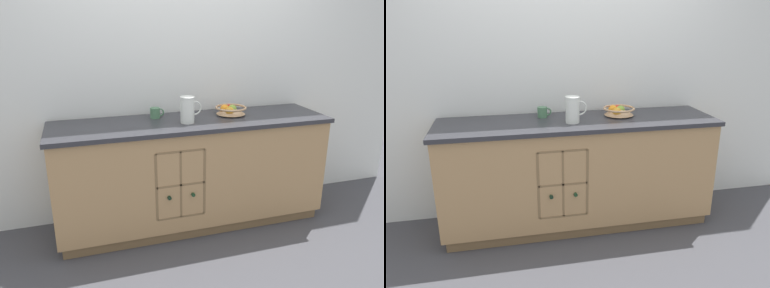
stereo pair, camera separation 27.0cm
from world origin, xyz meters
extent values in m
plane|color=#424247|center=(0.00, 0.00, 0.00)|extent=(14.00, 14.00, 0.00)
cube|color=silver|center=(0.00, 0.35, 1.27)|extent=(4.63, 0.06, 2.55)
cube|color=brown|center=(0.00, 0.00, 0.04)|extent=(2.17, 0.51, 0.09)
cube|color=tan|center=(0.00, 0.00, 0.49)|extent=(2.23, 0.57, 0.81)
cube|color=#2D2D33|center=(0.00, 0.00, 0.91)|extent=(2.27, 0.61, 0.03)
cube|color=brown|center=(-0.18, -0.18, 0.50)|extent=(0.38, 0.01, 0.55)
cube|color=brown|center=(-0.37, -0.24, 0.50)|extent=(0.02, 0.10, 0.55)
cube|color=brown|center=(0.01, -0.24, 0.50)|extent=(0.02, 0.10, 0.55)
cube|color=brown|center=(-0.18, -0.24, 0.23)|extent=(0.38, 0.10, 0.02)
cube|color=brown|center=(-0.18, -0.24, 0.50)|extent=(0.38, 0.10, 0.02)
cube|color=brown|center=(-0.18, -0.24, 0.78)|extent=(0.38, 0.10, 0.02)
cube|color=brown|center=(-0.18, -0.24, 0.50)|extent=(0.02, 0.10, 0.55)
cylinder|color=black|center=(-0.27, -0.12, 0.41)|extent=(0.08, 0.20, 0.08)
cylinder|color=black|center=(-0.27, -0.27, 0.41)|extent=(0.03, 0.08, 0.03)
cylinder|color=#19381E|center=(-0.08, -0.11, 0.41)|extent=(0.08, 0.21, 0.08)
cylinder|color=#19381E|center=(-0.08, -0.26, 0.41)|extent=(0.03, 0.09, 0.03)
cylinder|color=tan|center=(0.37, 0.07, 0.94)|extent=(0.12, 0.12, 0.01)
cone|color=tan|center=(0.37, 0.07, 0.97)|extent=(0.25, 0.25, 0.06)
torus|color=tan|center=(0.37, 0.07, 0.99)|extent=(0.27, 0.27, 0.02)
sphere|color=#7FA838|center=(0.39, 0.08, 0.98)|extent=(0.08, 0.08, 0.08)
sphere|color=gold|center=(0.34, 0.03, 0.98)|extent=(0.07, 0.07, 0.07)
sphere|color=red|center=(0.38, 0.14, 0.97)|extent=(0.07, 0.07, 0.07)
sphere|color=orange|center=(0.32, 0.09, 0.98)|extent=(0.08, 0.08, 0.08)
cylinder|color=silver|center=(-0.06, -0.07, 1.04)|extent=(0.11, 0.11, 0.21)
torus|color=silver|center=(-0.06, -0.07, 1.14)|extent=(0.12, 0.12, 0.01)
torus|color=silver|center=(0.00, -0.07, 1.05)|extent=(0.12, 0.01, 0.12)
cylinder|color=#4C7A56|center=(-0.27, 0.15, 0.97)|extent=(0.08, 0.08, 0.09)
torus|color=#4C7A56|center=(-0.23, 0.15, 0.98)|extent=(0.07, 0.01, 0.07)
camera|label=1|loc=(-0.87, -2.80, 1.71)|focal=35.00mm
camera|label=2|loc=(-0.61, -2.87, 1.71)|focal=35.00mm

